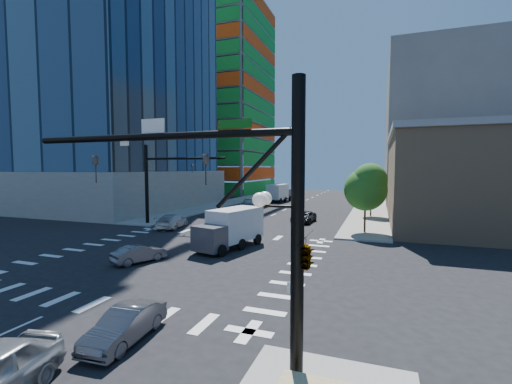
% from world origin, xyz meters
% --- Properties ---
extents(ground, '(160.00, 160.00, 0.00)m').
position_xyz_m(ground, '(0.00, 0.00, 0.00)').
color(ground, black).
rests_on(ground, ground).
extents(road_markings, '(20.00, 20.00, 0.01)m').
position_xyz_m(road_markings, '(0.00, 0.00, 0.01)').
color(road_markings, silver).
rests_on(road_markings, ground).
extents(sidewalk_ne, '(5.00, 60.00, 0.15)m').
position_xyz_m(sidewalk_ne, '(12.50, 40.00, 0.07)').
color(sidewalk_ne, gray).
rests_on(sidewalk_ne, ground).
extents(sidewalk_nw, '(5.00, 60.00, 0.15)m').
position_xyz_m(sidewalk_nw, '(-12.50, 40.00, 0.07)').
color(sidewalk_nw, gray).
rests_on(sidewalk_nw, ground).
extents(construction_building, '(25.16, 34.50, 70.60)m').
position_xyz_m(construction_building, '(-27.41, 61.93, 24.61)').
color(construction_building, slate).
rests_on(construction_building, ground).
extents(commercial_building, '(20.50, 22.50, 10.60)m').
position_xyz_m(commercial_building, '(25.00, 22.00, 5.31)').
color(commercial_building, tan).
rests_on(commercial_building, ground).
extents(bg_building_ne, '(24.00, 30.00, 28.00)m').
position_xyz_m(bg_building_ne, '(27.00, 55.00, 14.00)').
color(bg_building_ne, slate).
rests_on(bg_building_ne, ground).
extents(signal_mast_se, '(10.51, 2.48, 9.00)m').
position_xyz_m(signal_mast_se, '(10.60, -11.50, 5.01)').
color(signal_mast_se, black).
rests_on(signal_mast_se, sidewalk_se).
extents(signal_mast_nw, '(10.20, 0.40, 9.00)m').
position_xyz_m(signal_mast_nw, '(-10.00, 11.50, 5.49)').
color(signal_mast_nw, black).
rests_on(signal_mast_nw, sidewalk_nw).
extents(tree_south, '(4.16, 4.16, 6.82)m').
position_xyz_m(tree_south, '(12.63, 13.90, 4.69)').
color(tree_south, '#382316').
rests_on(tree_south, sidewalk_ne).
extents(tree_north, '(3.54, 3.52, 5.78)m').
position_xyz_m(tree_north, '(12.93, 25.90, 3.99)').
color(tree_north, '#382316').
rests_on(tree_north, sidewalk_ne).
extents(no_parking_sign, '(0.30, 0.06, 2.20)m').
position_xyz_m(no_parking_sign, '(10.70, -9.00, 1.38)').
color(no_parking_sign, black).
rests_on(no_parking_sign, ground).
extents(car_nb_right, '(1.59, 3.87, 1.25)m').
position_xyz_m(car_nb_right, '(4.90, -11.26, 0.62)').
color(car_nb_right, '#4E4D53').
rests_on(car_nb_right, ground).
extents(car_nb_far, '(2.52, 4.96, 1.34)m').
position_xyz_m(car_nb_far, '(5.35, 18.73, 0.67)').
color(car_nb_far, black).
rests_on(car_nb_far, ground).
extents(car_sb_near, '(3.10, 5.53, 1.51)m').
position_xyz_m(car_sb_near, '(-7.30, 10.22, 0.76)').
color(car_sb_near, silver).
rests_on(car_sb_near, ground).
extents(car_sb_mid, '(2.94, 4.71, 1.50)m').
position_xyz_m(car_sb_mid, '(-6.62, 31.41, 0.75)').
color(car_sb_mid, '#AAADB1').
rests_on(car_sb_mid, ground).
extents(car_sb_cross, '(2.67, 3.90, 1.22)m').
position_xyz_m(car_sb_cross, '(-1.72, -2.18, 0.61)').
color(car_sb_cross, '#56555A').
rests_on(car_sb_cross, ground).
extents(box_truck_near, '(3.89, 6.45, 3.16)m').
position_xyz_m(box_truck_near, '(2.41, 3.57, 1.40)').
color(box_truck_near, black).
rests_on(box_truck_near, ground).
extents(box_truck_far, '(3.38, 6.72, 3.40)m').
position_xyz_m(box_truck_far, '(-4.34, 42.51, 1.50)').
color(box_truck_far, black).
rests_on(box_truck_far, ground).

